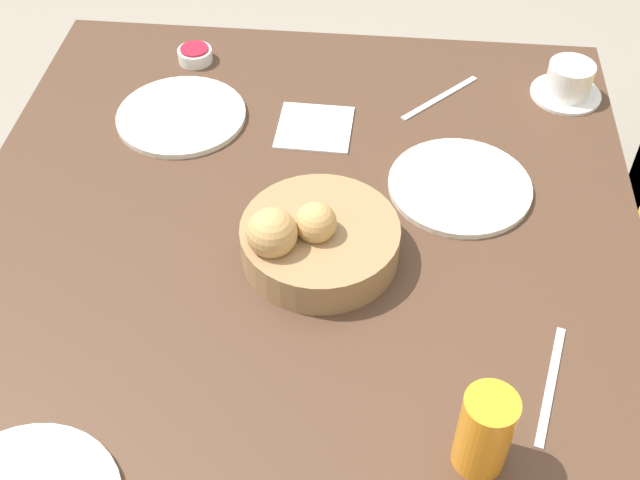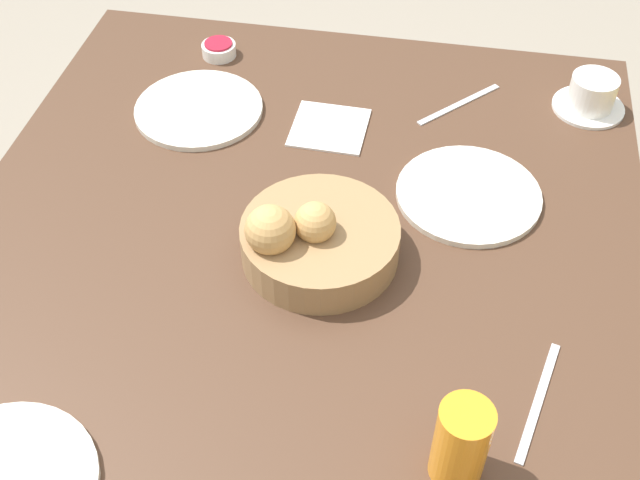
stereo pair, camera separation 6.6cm
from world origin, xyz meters
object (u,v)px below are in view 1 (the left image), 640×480
(plate_far_center, at_px, (460,186))
(fork_silver, at_px, (440,98))
(jam_bowl_berry, at_px, (195,55))
(knife_silver, at_px, (551,385))
(coffee_cup, at_px, (569,82))
(napkin, at_px, (316,128))
(bread_basket, at_px, (315,239))
(juice_glass, at_px, (485,432))
(plate_near_left, at_px, (181,116))

(plate_far_center, distance_m, fork_silver, 0.23)
(jam_bowl_berry, height_order, knife_silver, jam_bowl_berry)
(fork_silver, bearing_deg, knife_silver, 12.83)
(jam_bowl_berry, xyz_separation_m, fork_silver, (0.07, 0.45, -0.01))
(coffee_cup, relative_size, napkin, 0.97)
(coffee_cup, bearing_deg, knife_silver, -8.00)
(bread_basket, bearing_deg, plate_far_center, 128.33)
(coffee_cup, xyz_separation_m, napkin, (0.14, -0.43, -0.03))
(juice_glass, xyz_separation_m, fork_silver, (-0.69, -0.04, -0.06))
(plate_far_center, bearing_deg, juice_glass, 1.25)
(juice_glass, bearing_deg, fork_silver, -176.81)
(coffee_cup, relative_size, knife_silver, 0.67)
(plate_near_left, relative_size, jam_bowl_berry, 3.48)
(fork_silver, bearing_deg, juice_glass, 3.19)
(plate_near_left, height_order, fork_silver, plate_near_left)
(plate_far_center, distance_m, napkin, 0.27)
(bread_basket, xyz_separation_m, juice_glass, (0.30, 0.22, 0.02))
(plate_far_center, height_order, jam_bowl_berry, jam_bowl_berry)
(plate_far_center, distance_m, jam_bowl_berry, 0.57)
(fork_silver, xyz_separation_m, napkin, (0.11, -0.21, 0.00))
(bread_basket, relative_size, knife_silver, 1.23)
(bread_basket, distance_m, fork_silver, 0.44)
(bread_basket, relative_size, juice_glass, 1.90)
(bread_basket, relative_size, plate_far_center, 1.01)
(jam_bowl_berry, bearing_deg, plate_far_center, 57.53)
(plate_near_left, height_order, knife_silver, plate_near_left)
(bread_basket, xyz_separation_m, knife_silver, (0.19, 0.31, -0.03))
(juice_glass, bearing_deg, jam_bowl_berry, -147.44)
(plate_far_center, distance_m, juice_glass, 0.46)
(plate_near_left, bearing_deg, jam_bowl_berry, -176.24)
(bread_basket, bearing_deg, plate_near_left, -138.86)
(napkin, bearing_deg, knife_silver, 35.52)
(plate_far_center, bearing_deg, fork_silver, -172.98)
(juice_glass, bearing_deg, bread_basket, -143.63)
(plate_far_center, xyz_separation_m, coffee_cup, (-0.26, 0.19, 0.02))
(fork_silver, bearing_deg, coffee_cup, 97.89)
(bread_basket, relative_size, jam_bowl_berry, 3.56)
(bread_basket, xyz_separation_m, jam_bowl_berry, (-0.47, -0.27, -0.02))
(plate_far_center, xyz_separation_m, fork_silver, (-0.23, -0.03, -0.00))
(bread_basket, xyz_separation_m, fork_silver, (-0.40, 0.18, -0.03))
(plate_far_center, relative_size, juice_glass, 1.89)
(fork_silver, distance_m, knife_silver, 0.60)
(jam_bowl_berry, relative_size, fork_silver, 0.44)
(bread_basket, distance_m, plate_far_center, 0.27)
(plate_far_center, relative_size, napkin, 1.76)
(plate_far_center, height_order, knife_silver, plate_far_center)
(plate_near_left, height_order, napkin, plate_near_left)
(plate_near_left, distance_m, knife_silver, 0.75)
(knife_silver, bearing_deg, napkin, -144.48)
(plate_far_center, xyz_separation_m, jam_bowl_berry, (-0.30, -0.48, 0.01))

